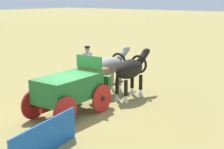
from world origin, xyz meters
name	(u,v)px	position (x,y,z in m)	size (l,w,h in m)	color
ground_plane	(69,115)	(0.00, 0.00, 0.00)	(220.00, 220.00, 0.00)	#9E8C4C
show_wagon	(71,88)	(0.15, 0.01, 1.17)	(5.79, 2.02, 2.71)	#236B2D
draft_horse_near	(109,67)	(3.73, 0.78, 1.38)	(3.16, 0.99, 2.25)	#9E998E
draft_horse_off	(131,70)	(3.78, -0.52, 1.39)	(2.99, 1.00, 2.27)	black
sponsor_banner	(46,138)	(-3.03, -2.01, 0.55)	(3.20, 0.06, 1.10)	#1959B2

